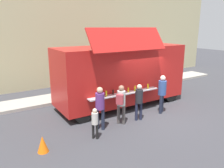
% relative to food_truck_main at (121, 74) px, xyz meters
% --- Properties ---
extents(ground_plane, '(60.00, 60.00, 0.00)m').
position_rel_food_truck_main_xyz_m(ground_plane, '(0.46, -1.78, -1.64)').
color(ground_plane, '#38383D').
extents(curb_strip, '(28.00, 1.60, 0.15)m').
position_rel_food_truck_main_xyz_m(curb_strip, '(-4.00, 2.62, -1.57)').
color(curb_strip, '#9E998E').
rests_on(curb_strip, ground).
extents(building_behind, '(32.00, 2.40, 8.06)m').
position_rel_food_truck_main_xyz_m(building_behind, '(-3.00, 6.52, 2.39)').
color(building_behind, tan).
rests_on(building_behind, ground).
extents(food_truck_main, '(6.58, 2.98, 3.89)m').
position_rel_food_truck_main_xyz_m(food_truck_main, '(0.00, 0.00, 0.00)').
color(food_truck_main, red).
rests_on(food_truck_main, ground).
extents(traffic_cone_orange, '(0.36, 0.36, 0.55)m').
position_rel_food_truck_main_xyz_m(traffic_cone_orange, '(-4.70, -2.33, -1.37)').
color(traffic_cone_orange, orange).
rests_on(traffic_cone_orange, ground).
extents(trash_bin, '(0.60, 0.60, 1.04)m').
position_rel_food_truck_main_xyz_m(trash_bin, '(4.30, 2.32, -1.12)').
color(trash_bin, '#2F5B35').
rests_on(trash_bin, ground).
extents(customer_front_ordering, '(0.33, 0.32, 1.59)m').
position_rel_food_truck_main_xyz_m(customer_front_ordering, '(-0.49, -2.00, -0.69)').
color(customer_front_ordering, '#1F2339').
rests_on(customer_front_ordering, ground).
extents(customer_mid_with_backpack, '(0.52, 0.50, 1.65)m').
position_rel_food_truck_main_xyz_m(customer_mid_with_backpack, '(-1.38, -1.94, -0.63)').
color(customer_mid_with_backpack, '#4A4442').
rests_on(customer_mid_with_backpack, ground).
extents(customer_rear_waiting, '(0.35, 0.35, 1.72)m').
position_rel_food_truck_main_xyz_m(customer_rear_waiting, '(-2.33, -1.89, -0.62)').
color(customer_rear_waiting, '#1F2437').
rests_on(customer_rear_waiting, ground).
extents(customer_extra_browsing, '(0.36, 0.36, 1.79)m').
position_rel_food_truck_main_xyz_m(customer_extra_browsing, '(0.95, -1.92, -0.57)').
color(customer_extra_browsing, '#1E2335').
rests_on(customer_extra_browsing, ground).
extents(child_near_queue, '(0.23, 0.23, 1.15)m').
position_rel_food_truck_main_xyz_m(child_near_queue, '(-2.86, -2.46, -0.95)').
color(child_near_queue, black).
rests_on(child_near_queue, ground).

